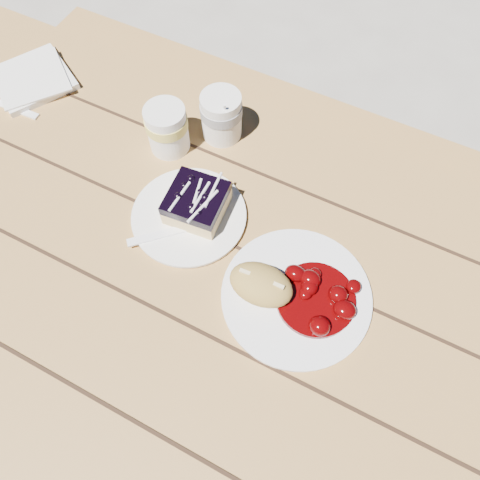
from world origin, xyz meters
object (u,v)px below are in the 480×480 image
at_px(bread_roll, 261,285).
at_px(coffee_cup, 221,116).
at_px(picnic_table, 192,304).
at_px(main_plate, 296,297).
at_px(blueberry_cake, 197,203).
at_px(dessert_plate, 189,216).
at_px(second_cup, 167,129).

distance_m(bread_roll, coffee_cup, 0.35).
bearing_deg(picnic_table, bread_roll, 8.31).
bearing_deg(coffee_cup, main_plate, -43.17).
relative_size(bread_roll, blueberry_cake, 1.00).
bearing_deg(picnic_table, main_plate, 11.82).
bearing_deg(main_plate, bread_roll, -160.02).
relative_size(picnic_table, main_plate, 8.42).
bearing_deg(dessert_plate, main_plate, -13.30).
distance_m(blueberry_cake, second_cup, 0.17).
relative_size(main_plate, blueberry_cake, 2.28).
height_order(dessert_plate, second_cup, second_cup).
distance_m(bread_roll, dessert_plate, 0.20).
xyz_separation_m(picnic_table, coffee_cup, (-0.08, 0.29, 0.21)).
xyz_separation_m(blueberry_cake, second_cup, (-0.13, 0.11, 0.01)).
relative_size(blueberry_cake, coffee_cup, 1.08).
height_order(main_plate, second_cup, second_cup).
relative_size(dessert_plate, coffee_cup, 2.07).
relative_size(picnic_table, coffee_cup, 20.80).
height_order(bread_roll, dessert_plate, bread_roll).
relative_size(main_plate, dessert_plate, 1.19).
height_order(bread_roll, blueberry_cake, bread_roll).
bearing_deg(coffee_cup, bread_roll, -51.74).
height_order(picnic_table, second_cup, second_cup).
bearing_deg(second_cup, coffee_cup, 44.17).
bearing_deg(bread_roll, picnic_table, -171.69).
height_order(blueberry_cake, coffee_cup, coffee_cup).
bearing_deg(main_plate, dessert_plate, 166.70).
relative_size(main_plate, coffee_cup, 2.47).
bearing_deg(main_plate, coffee_cup, 136.83).
relative_size(dessert_plate, blueberry_cake, 1.91).
bearing_deg(second_cup, blueberry_cake, -41.73).
distance_m(main_plate, second_cup, 0.39).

